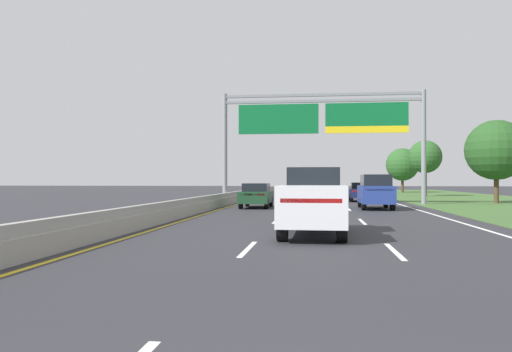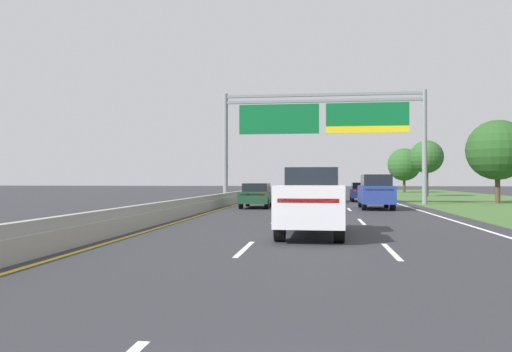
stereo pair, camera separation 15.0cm
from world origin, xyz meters
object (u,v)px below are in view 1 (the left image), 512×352
Objects in this scene: pickup_truck_white at (313,202)px; roadside_tree_mid at (496,150)px; car_silver_centre_lane_sedan at (319,193)px; car_navy_right_lane_sedan at (361,191)px; car_grey_centre_lane_sedan at (320,191)px; overhead_sign_gantry at (322,124)px; roadside_tree_distant at (402,165)px; car_darkgreen_left_lane_sedan at (256,195)px; roadside_tree_far at (425,157)px; car_blue_right_lane_suv at (375,191)px.

roadside_tree_mid is at bearing -29.21° from pickup_truck_white.
roadside_tree_mid is (13.36, 1.54, 3.24)m from car_silver_centre_lane_sedan.
car_navy_right_lane_sedan and car_grey_centre_lane_sedan have the same top height.
overhead_sign_gantry reaches higher than roadside_tree_distant.
car_navy_right_lane_sedan is (3.75, 26.20, -0.26)m from pickup_truck_white.
car_grey_centre_lane_sedan is (0.35, 28.77, -0.26)m from pickup_truck_white.
overhead_sign_gantry is 3.39× the size of car_navy_right_lane_sedan.
car_grey_centre_lane_sedan is at bearing -17.27° from car_darkgreen_left_lane_sedan.
roadside_tree_distant is at bearing 89.12° from roadside_tree_far.
car_darkgreen_left_lane_sedan is 19.39m from roadside_tree_mid.
roadside_tree_far is at bearing -32.36° from car_darkgreen_left_lane_sedan.
pickup_truck_white is 1.22× the size of car_grey_centre_lane_sedan.
overhead_sign_gantry reaches higher than roadside_tree_far.
roadside_tree_far reaches higher than car_darkgreen_left_lane_sedan.
overhead_sign_gantry reaches higher than pickup_truck_white.
car_grey_centre_lane_sedan is at bearing -113.07° from roadside_tree_distant.
car_navy_right_lane_sedan is at bearing -105.49° from roadside_tree_distant.
pickup_truck_white is 42.05m from roadside_tree_far.
car_darkgreen_left_lane_sedan is at bearing 14.37° from pickup_truck_white.
car_darkgreen_left_lane_sedan is at bearing 86.64° from car_blue_right_lane_suv.
roadside_tree_distant is at bearing 71.73° from overhead_sign_gantry.
car_navy_right_lane_sedan is at bearing 165.04° from roadside_tree_mid.
overhead_sign_gantry is 22.24m from roadside_tree_far.
pickup_truck_white reaches higher than car_darkgreen_left_lane_sedan.
car_silver_centre_lane_sedan is 13.83m from roadside_tree_mid.
roadside_tree_mid reaches higher than car_blue_right_lane_suv.
roadside_tree_mid is (9.90, -2.64, 3.24)m from car_navy_right_lane_sedan.
car_silver_centre_lane_sedan is 1.00× the size of car_grey_centre_lane_sedan.
roadside_tree_far is (8.18, 25.12, 3.20)m from car_blue_right_lane_suv.
roadside_tree_mid reaches higher than roadside_tree_far.
car_silver_centre_lane_sedan is at bearing 177.79° from car_grey_centre_lane_sedan.
pickup_truck_white is 15.54m from car_blue_right_lane_suv.
car_darkgreen_left_lane_sedan is 12.96m from car_navy_right_lane_sedan.
roadside_tree_mid is at bearing -82.41° from car_silver_centre_lane_sedan.
car_silver_centre_lane_sedan and car_grey_centre_lane_sedan have the same top height.
pickup_truck_white is 26.47m from car_navy_right_lane_sedan.
pickup_truck_white is at bearing -91.33° from overhead_sign_gantry.
car_grey_centre_lane_sedan is at bearing 158.57° from roadside_tree_mid.
car_darkgreen_left_lane_sedan is 0.69× the size of roadside_tree_mid.
car_navy_right_lane_sedan is 5.43m from car_silver_centre_lane_sedan.
pickup_truck_white is 1.23× the size of car_silver_centre_lane_sedan.
overhead_sign_gantry is 37.15m from roadside_tree_distant.
overhead_sign_gantry reaches higher than car_grey_centre_lane_sedan.
car_blue_right_lane_suv reaches higher than car_darkgreen_left_lane_sedan.
car_silver_centre_lane_sedan is at bearing 0.13° from pickup_truck_white.
roadside_tree_mid is 1.04× the size of roadside_tree_far.
roadside_tree_mid is at bearing -87.34° from roadside_tree_distant.
roadside_tree_far is (8.12, 14.01, 3.48)m from car_navy_right_lane_sedan.
car_blue_right_lane_suv is at bearing -178.92° from car_navy_right_lane_sedan.
car_silver_centre_lane_sedan is at bearing -32.23° from car_darkgreen_left_lane_sedan.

